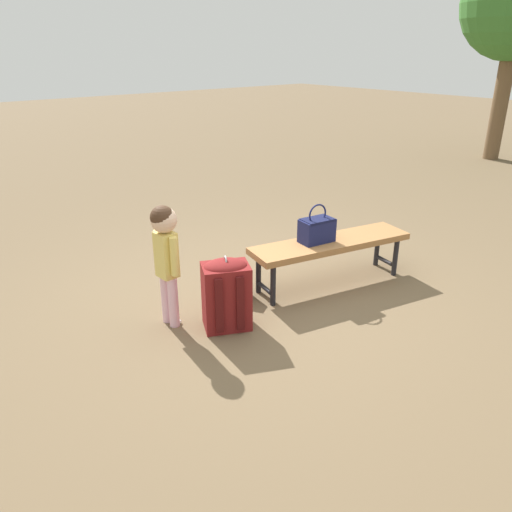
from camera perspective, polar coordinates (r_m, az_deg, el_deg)
The scene contains 6 objects.
ground_plane at distance 4.56m, azimuth 0.19°, elevation -5.29°, with size 40.00×40.00×0.00m, color brown.
park_bench at distance 4.80m, azimuth 8.50°, elevation 1.15°, with size 1.65×0.73×0.45m.
handbag at distance 4.69m, azimuth 6.95°, elevation 3.07°, with size 0.34×0.22×0.37m.
child_standing at distance 3.99m, azimuth -10.27°, elevation 1.01°, with size 0.21×0.28×1.03m.
backpack_large at distance 4.05m, azimuth -3.42°, elevation -4.11°, with size 0.46×0.42×0.63m.
backpack_small at distance 4.60m, azimuth -1.81°, elevation -2.97°, with size 0.20×0.22×0.30m.
Camera 1 is at (2.56, 3.09, 2.15)m, focal length 35.11 mm.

